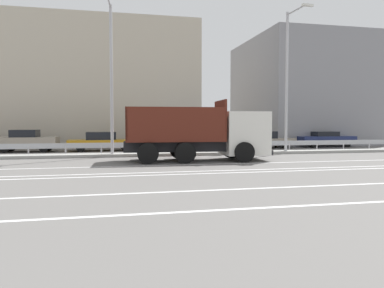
{
  "coord_description": "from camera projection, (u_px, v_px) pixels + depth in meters",
  "views": [
    {
      "loc": [
        -5.81,
        -19.69,
        1.99
      ],
      "look_at": [
        -1.19,
        1.2,
        0.79
      ],
      "focal_mm": 35.0,
      "sensor_mm": 36.0,
      "label": 1
    }
  ],
  "objects": [
    {
      "name": "ground_plane",
      "position": [
        218.0,
        159.0,
        20.56
      ],
      "size": [
        320.0,
        320.0,
        0.0
      ],
      "primitive_type": "plane",
      "color": "#605E5B"
    },
    {
      "name": "background_building_0",
      "position": [
        77.0,
        88.0,
        35.53
      ],
      "size": [
        21.1,
        13.68,
        10.68
      ],
      "primitive_type": "cube",
      "color": "#B7AD99",
      "rests_on": "ground_plane"
    },
    {
      "name": "parked_car_3",
      "position": [
        102.0,
        141.0,
        26.93
      ],
      "size": [
        4.96,
        2.1,
        1.36
      ],
      "rotation": [
        0.0,
        0.0,
        -1.53
      ],
      "color": "#B27A14",
      "rests_on": "ground_plane"
    },
    {
      "name": "lane_strip_2",
      "position": [
        224.0,
        173.0,
        14.89
      ],
      "size": [
        55.31,
        0.16,
        0.01
      ],
      "primitive_type": "cube",
      "color": "silver",
      "rests_on": "ground_plane"
    },
    {
      "name": "parked_car_6",
      "position": [
        324.0,
        139.0,
        31.26
      ],
      "size": [
        4.83,
        2.04,
        1.29
      ],
      "rotation": [
        0.0,
        0.0,
        -1.56
      ],
      "color": "navy",
      "rests_on": "ground_plane"
    },
    {
      "name": "parked_car_5",
      "position": [
        263.0,
        140.0,
        29.81
      ],
      "size": [
        4.85,
        2.01,
        1.34
      ],
      "rotation": [
        0.0,
        0.0,
        -1.58
      ],
      "color": "gray",
      "rests_on": "ground_plane"
    },
    {
      "name": "street_lamp_1",
      "position": [
        111.0,
        72.0,
        21.66
      ],
      "size": [
        0.72,
        2.36,
        8.86
      ],
      "color": "#ADADB2",
      "rests_on": "ground_plane"
    },
    {
      "name": "background_building_1",
      "position": [
        301.0,
        92.0,
        37.63
      ],
      "size": [
        10.84,
        12.44,
        10.15
      ],
      "primitive_type": "cube",
      "color": "gray",
      "rests_on": "ground_plane"
    },
    {
      "name": "median_road_sign",
      "position": [
        229.0,
        135.0,
        23.66
      ],
      "size": [
        0.76,
        0.16,
        2.33
      ],
      "color": "white",
      "rests_on": "ground_plane"
    },
    {
      "name": "lane_strip_4",
      "position": [
        300.0,
        206.0,
        8.97
      ],
      "size": [
        55.31,
        0.16,
        0.01
      ],
      "primitive_type": "cube",
      "color": "silver",
      "rests_on": "ground_plane"
    },
    {
      "name": "lane_strip_3",
      "position": [
        259.0,
        188.0,
        11.4
      ],
      "size": [
        55.31,
        0.16,
        0.01
      ],
      "primitive_type": "cube",
      "color": "silver",
      "rests_on": "ground_plane"
    },
    {
      "name": "lane_strip_0",
      "position": [
        204.0,
        164.0,
        18.02
      ],
      "size": [
        55.31,
        0.16,
        0.01
      ],
      "primitive_type": "cube",
      "color": "silver",
      "rests_on": "ground_plane"
    },
    {
      "name": "parked_car_4",
      "position": [
        189.0,
        139.0,
        28.78
      ],
      "size": [
        4.72,
        2.16,
        1.53
      ],
      "rotation": [
        0.0,
        0.0,
        -1.64
      ],
      "color": "navy",
      "rests_on": "ground_plane"
    },
    {
      "name": "median_island",
      "position": [
        205.0,
        153.0,
        23.39
      ],
      "size": [
        30.42,
        1.1,
        0.18
      ],
      "primitive_type": "cube",
      "color": "gray",
      "rests_on": "ground_plane"
    },
    {
      "name": "street_lamp_2",
      "position": [
        288.0,
        75.0,
        23.9
      ],
      "size": [
        0.71,
        2.44,
        9.08
      ],
      "color": "#ADADB2",
      "rests_on": "ground_plane"
    },
    {
      "name": "median_guardrail",
      "position": [
        201.0,
        145.0,
        24.42
      ],
      "size": [
        55.31,
        0.09,
        0.78
      ],
      "color": "#9EA0A5",
      "rests_on": "ground_plane"
    },
    {
      "name": "dump_truck",
      "position": [
        216.0,
        136.0,
        19.88
      ],
      "size": [
        7.67,
        3.05,
        3.19
      ],
      "rotation": [
        0.0,
        0.0,
        -1.62
      ],
      "color": "silver",
      "rests_on": "ground_plane"
    },
    {
      "name": "lane_strip_1",
      "position": [
        218.0,
        171.0,
        15.64
      ],
      "size": [
        55.31,
        0.16,
        0.01
      ],
      "primitive_type": "cube",
      "color": "silver",
      "rests_on": "ground_plane"
    },
    {
      "name": "parked_car_2",
      "position": [
        27.0,
        141.0,
        25.86
      ],
      "size": [
        4.13,
        1.98,
        1.53
      ],
      "rotation": [
        0.0,
        0.0,
        -1.61
      ],
      "color": "gray",
      "rests_on": "ground_plane"
    }
  ]
}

